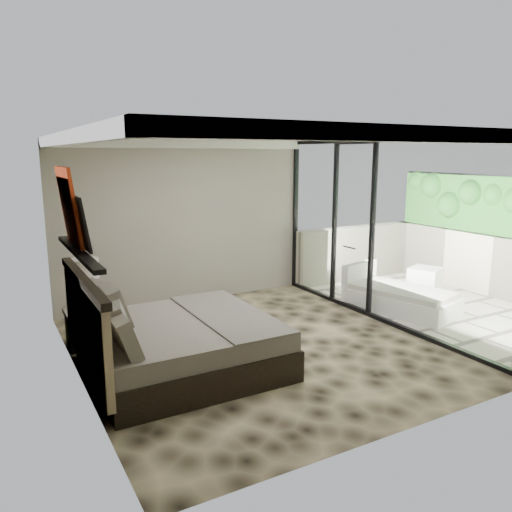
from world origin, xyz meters
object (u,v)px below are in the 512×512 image
table_lamp (85,277)px  ottoman (425,281)px  bed (174,342)px  nightstand (85,329)px  lounger (397,298)px

table_lamp → ottoman: 5.99m
bed → nightstand: size_ratio=4.46×
lounger → ottoman: bearing=6.3°
bed → table_lamp: bearing=119.2°
bed → ottoman: bed is taller
nightstand → table_lamp: (0.04, 0.01, 0.71)m
ottoman → lounger: (-1.11, -0.43, -0.04)m
bed → nightstand: 1.54m
lounger → table_lamp: bearing=154.8°
ottoman → lounger: size_ratio=0.27×
nightstand → ottoman: ottoman is taller
lounger → bed: bearing=171.4°
ottoman → lounger: 1.19m
table_lamp → ottoman: (5.93, -0.44, -0.70)m
bed → lounger: size_ratio=1.14×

